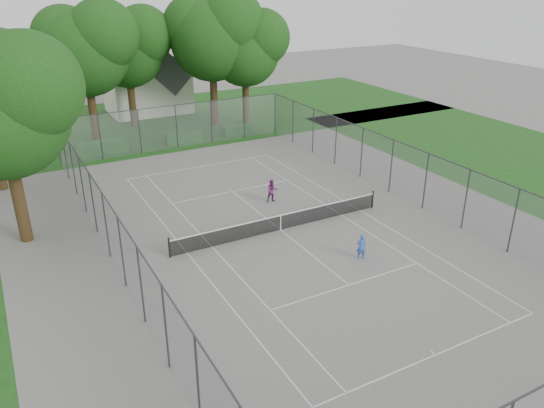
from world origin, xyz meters
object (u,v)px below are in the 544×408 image
tennis_net (281,222)px  woman_player (272,191)px  girl_player (361,246)px  house (146,73)px

tennis_net → woman_player: 3.98m
woman_player → girl_player: bearing=-75.6°
tennis_net → woman_player: bearing=68.2°
tennis_net → girl_player: bearing=-66.9°
tennis_net → girl_player: 5.06m
girl_player → woman_player: woman_player is taller
tennis_net → woman_player: (1.48, 3.69, 0.22)m
house → girl_player: bearing=-89.2°
tennis_net → house: (1.50, 29.97, 3.33)m
girl_player → woman_player: size_ratio=0.91×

